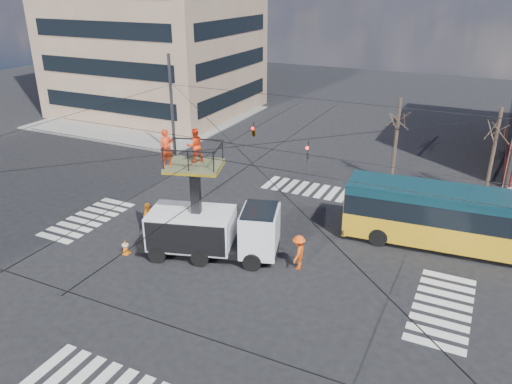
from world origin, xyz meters
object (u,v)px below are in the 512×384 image
object	(u,v)px
city_bus	(473,221)
traffic_cone	(125,247)
utility_truck	(212,217)
flagger	(299,252)
worker_ground	(148,219)

from	to	relation	value
city_bus	traffic_cone	distance (m)	17.92
city_bus	utility_truck	bearing A→B (deg)	-157.04
utility_truck	flagger	size ratio (longest dim) A/B	4.13
traffic_cone	utility_truck	bearing A→B (deg)	24.54
flagger	traffic_cone	bearing A→B (deg)	-76.58
worker_ground	flagger	xyz separation A→B (m)	(8.77, 0.25, -0.05)
utility_truck	city_bus	distance (m)	13.33
worker_ground	traffic_cone	bearing A→B (deg)	176.44
city_bus	flagger	xyz separation A→B (m)	(-7.39, -5.53, -0.84)
utility_truck	worker_ground	bearing A→B (deg)	157.97
traffic_cone	worker_ground	world-z (taller)	worker_ground
traffic_cone	city_bus	bearing A→B (deg)	26.84
city_bus	traffic_cone	size ratio (longest dim) A/B	16.84
worker_ground	city_bus	bearing A→B (deg)	-79.22
worker_ground	flagger	size ratio (longest dim) A/B	1.05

